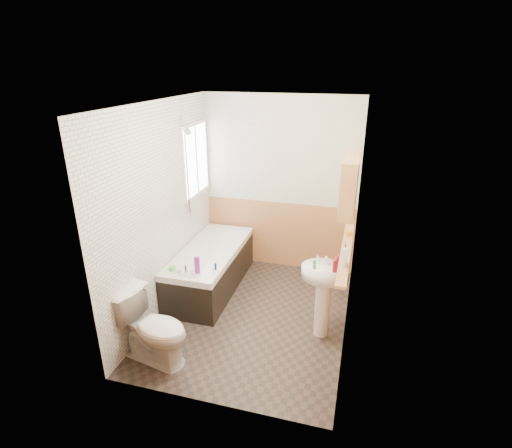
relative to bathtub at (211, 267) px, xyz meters
The scene contains 26 objects.
floor 0.93m from the bathtub, 34.20° to the right, with size 2.80×2.80×0.00m, color #2F2621.
ceiling 2.37m from the bathtub, 34.20° to the right, with size 2.80×2.80×0.00m, color white.
wall_back 1.51m from the bathtub, 51.38° to the left, with size 2.20×0.02×2.50m, color beige.
wall_front 2.25m from the bathtub, 69.04° to the right, with size 2.20×0.02×2.50m, color beige.
wall_left 1.14m from the bathtub, 127.45° to the right, with size 0.02×2.80×2.50m, color beige.
wall_right 2.13m from the bathtub, 15.09° to the right, with size 0.02×2.80×2.50m, color beige.
wainscot_right 1.90m from the bathtub, 15.26° to the right, with size 0.01×2.80×1.00m, color tan.
wainscot_front 2.03m from the bathtub, 68.82° to the right, with size 2.20×0.01×1.00m, color tan.
wainscot_back 1.17m from the bathtub, 50.70° to the left, with size 2.20×0.01×1.00m, color tan.
tile_cladding_left 1.13m from the bathtub, 125.82° to the right, with size 0.01×2.80×2.50m, color white.
tile_return_back 1.70m from the bathtub, 89.68° to the left, with size 0.75×0.01×1.50m, color white.
window 1.46m from the bathtub, 126.24° to the left, with size 0.03×0.79×0.99m.
bathtub is the anchor object (origin of this frame).
shower_riser 1.49m from the bathtub, 157.56° to the left, with size 0.11×0.09×1.30m.
toilet 1.50m from the bathtub, 91.15° to the right, with size 0.43×0.78×0.76m, color white.
sink 1.72m from the bathtub, 21.63° to the right, with size 0.50×0.41×0.97m.
pine_shelf 2.07m from the bathtub, 21.88° to the right, with size 0.10×1.44×0.03m, color tan.
medicine_cabinet 2.40m from the bathtub, 22.07° to the right, with size 0.15×0.60×0.54m.
foam_can 2.25m from the bathtub, 30.88° to the right, with size 0.05×0.05×0.18m, color silver.
green_bottle 2.25m from the bathtub, 29.77° to the right, with size 0.05×0.05×0.25m, color maroon.
black_jar 1.99m from the bathtub, 10.13° to the right, with size 0.07×0.07×0.05m, color orange.
soap_bottle 1.92m from the bathtub, 21.89° to the right, with size 0.09×0.20×0.09m, color maroon.
clear_bottle 1.73m from the bathtub, 25.27° to the right, with size 0.03×0.03×0.09m, color #388447.
blue_gel 0.76m from the bathtub, 81.05° to the right, with size 0.06×0.04×0.22m, color purple.
cream_jar 0.76m from the bathtub, 108.09° to the right, with size 0.08×0.08×0.05m, color #59C647.
orange_bottle 0.66m from the bathtub, 61.63° to the right, with size 0.03×0.03×0.08m, color navy.
Camera 1 is at (1.13, -3.93, 2.88)m, focal length 28.00 mm.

